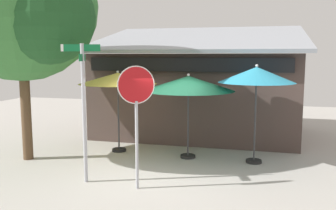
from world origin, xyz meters
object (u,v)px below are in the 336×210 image
patio_umbrella_teal_right (257,76)px  stop_sign (136,103)px  patio_umbrella_mustard_left (118,79)px  patio_umbrella_forest_green_center (188,84)px  shade_tree (24,6)px  street_sign_post (83,100)px

patio_umbrella_teal_right → stop_sign: bearing=-132.8°
patio_umbrella_mustard_left → patio_umbrella_teal_right: 4.16m
stop_sign → patio_umbrella_forest_green_center: bearing=77.3°
patio_umbrella_mustard_left → patio_umbrella_forest_green_center: patio_umbrella_mustard_left is taller
shade_tree → patio_umbrella_mustard_left: bearing=37.2°
patio_umbrella_forest_green_center → shade_tree: shade_tree is taller
stop_sign → patio_umbrella_teal_right: 3.74m
patio_umbrella_teal_right → shade_tree: (-6.20, -1.35, 1.88)m
street_sign_post → patio_umbrella_forest_green_center: street_sign_post is taller
stop_sign → patio_umbrella_forest_green_center: stop_sign is taller
shade_tree → stop_sign: bearing=-20.3°
street_sign_post → patio_umbrella_teal_right: 4.68m
stop_sign → patio_umbrella_teal_right: (2.52, 2.72, 0.48)m
street_sign_post → patio_umbrella_teal_right: street_sign_post is taller
patio_umbrella_teal_right → street_sign_post: bearing=-145.8°
street_sign_post → patio_umbrella_forest_green_center: bearing=53.6°
shade_tree → patio_umbrella_forest_green_center: bearing=17.8°
patio_umbrella_mustard_left → shade_tree: size_ratio=0.39×
street_sign_post → patio_umbrella_forest_green_center: (1.95, 2.64, 0.21)m
patio_umbrella_forest_green_center → patio_umbrella_mustard_left: bearing=175.5°
stop_sign → street_sign_post: bearing=175.6°
shade_tree → street_sign_post: bearing=-28.2°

